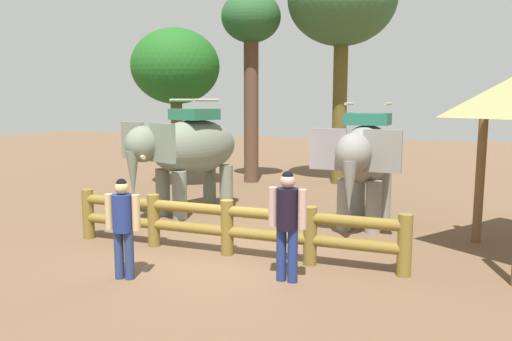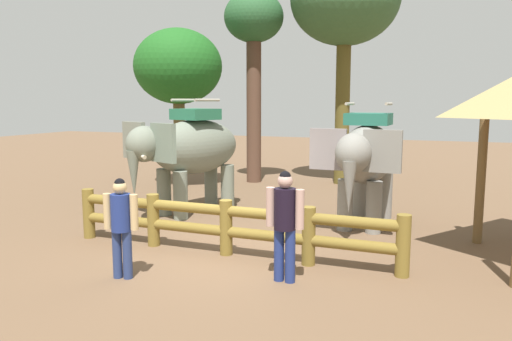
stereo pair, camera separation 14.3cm
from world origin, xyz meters
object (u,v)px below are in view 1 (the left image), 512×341
Objects in this scene: elephant_near_left at (188,150)px; elephant_center at (365,157)px; tree_back_center at (251,32)px; tourist_woman_in_black at (123,221)px; tourist_man_in_blue at (287,218)px; tree_far_right at (342,2)px; log_fence at (227,224)px; tree_far_left at (176,68)px.

elephant_near_left is 4.42m from elephant_center.
tourist_woman_in_black is at bearing -81.59° from tree_back_center.
tourist_man_in_blue is 0.27× the size of tree_back_center.
elephant_center is at bearing -47.26° from tree_back_center.
elephant_near_left is 0.44× the size of tree_far_right.
elephant_center is 5.88m from tourist_woman_in_black.
tree_back_center is (-2.55, 8.19, 4.66)m from log_fence.
elephant_center reaches higher than tourist_man_in_blue.
elephant_center is at bearing -25.42° from tree_far_left.
tree_back_center reaches higher than elephant_near_left.
log_fence is at bearing 146.57° from tourist_man_in_blue.
elephant_center is 2.00× the size of tourist_woman_in_black.
tree_far_left is (-4.48, 6.27, 3.36)m from log_fence.
tree_far_right is at bearing 105.98° from elephant_center.
tourist_woman_in_black is (-3.19, -4.89, -0.64)m from elephant_center.
tourist_woman_in_black is at bearing -121.70° from log_fence.
tourist_man_in_blue reaches higher than log_fence.
tourist_man_in_blue is 11.20m from tree_far_right.
tree_far_right reaches higher than elephant_center.
tourist_man_in_blue reaches higher than tourist_woman_in_black.
elephant_near_left is 4.83m from tourist_woman_in_black.
tourist_man_in_blue is at bearing -99.16° from elephant_center.
tree_far_left reaches higher than tourist_woman_in_black.
tree_far_right is at bearing 81.80° from tourist_woman_in_black.
tree_back_center reaches higher than tree_far_left.
tree_far_left is (-6.60, 3.13, 2.35)m from elephant_center.
elephant_center is 7.57m from tree_far_right.
tree_far_left is at bearing 154.58° from elephant_center.
tree_far_left is at bearing 129.37° from tourist_man_in_blue.
log_fence is at bearing -72.70° from tree_back_center.
tree_far_left is at bearing -135.29° from tree_back_center.
tree_far_right is at bearing 95.75° from tourist_man_in_blue.
tree_far_left is (-3.40, 8.02, 3.00)m from tourist_woman_in_black.
elephant_near_left is 1.05× the size of elephant_center.
tree_back_center is at bearing 44.71° from tree_far_left.
tourist_man_in_blue is at bearing -50.63° from tree_far_left.
log_fence is 2.09m from tourist_woman_in_black.
tourist_man_in_blue is at bearing -66.36° from tree_back_center.
log_fence is 0.85× the size of tree_far_right.
elephant_center reaches higher than log_fence.
log_fence is at bearing -123.95° from elephant_center.
elephant_center is 0.42× the size of tree_far_right.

